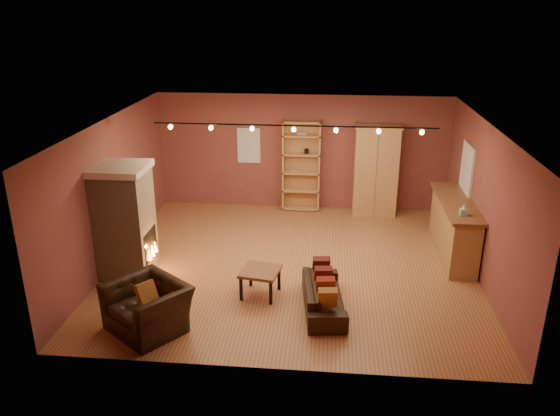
# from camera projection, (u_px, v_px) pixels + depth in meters

# --- Properties ---
(floor) EXTENTS (7.00, 7.00, 0.00)m
(floor) POSITION_uv_depth(u_px,v_px,m) (292.00, 265.00, 10.69)
(floor) COLOR brown
(floor) RESTS_ON ground
(ceiling) EXTENTS (7.00, 7.00, 0.00)m
(ceiling) POSITION_uv_depth(u_px,v_px,m) (293.00, 124.00, 9.70)
(ceiling) COLOR #57361B
(ceiling) RESTS_ON back_wall
(back_wall) EXTENTS (7.00, 0.02, 2.80)m
(back_wall) POSITION_uv_depth(u_px,v_px,m) (302.00, 153.00, 13.22)
(back_wall) COLOR brown
(back_wall) RESTS_ON floor
(left_wall) EXTENTS (0.02, 6.50, 2.80)m
(left_wall) POSITION_uv_depth(u_px,v_px,m) (111.00, 192.00, 10.50)
(left_wall) COLOR brown
(left_wall) RESTS_ON floor
(right_wall) EXTENTS (0.02, 6.50, 2.80)m
(right_wall) POSITION_uv_depth(u_px,v_px,m) (485.00, 204.00, 9.89)
(right_wall) COLOR brown
(right_wall) RESTS_ON floor
(fireplace) EXTENTS (1.01, 0.98, 2.12)m
(fireplace) POSITION_uv_depth(u_px,v_px,m) (125.00, 221.00, 10.03)
(fireplace) COLOR tan
(fireplace) RESTS_ON floor
(back_window) EXTENTS (0.56, 0.04, 0.86)m
(back_window) POSITION_uv_depth(u_px,v_px,m) (249.00, 146.00, 13.26)
(back_window) COLOR white
(back_window) RESTS_ON back_wall
(bookcase) EXTENTS (0.91, 0.35, 2.22)m
(bookcase) POSITION_uv_depth(u_px,v_px,m) (301.00, 165.00, 13.21)
(bookcase) COLOR tan
(bookcase) RESTS_ON floor
(armoire) EXTENTS (1.08, 0.61, 2.18)m
(armoire) POSITION_uv_depth(u_px,v_px,m) (376.00, 170.00, 12.91)
(armoire) COLOR tan
(armoire) RESTS_ON floor
(bar_counter) EXTENTS (0.64, 2.43, 1.16)m
(bar_counter) POSITION_uv_depth(u_px,v_px,m) (454.00, 228.00, 10.93)
(bar_counter) COLOR tan
(bar_counter) RESTS_ON floor
(tissue_box) EXTENTS (0.11, 0.11, 0.21)m
(tissue_box) POSITION_uv_depth(u_px,v_px,m) (464.00, 211.00, 9.98)
(tissue_box) COLOR #81B9CE
(tissue_box) RESTS_ON bar_counter
(right_window) EXTENTS (0.05, 0.90, 1.00)m
(right_window) POSITION_uv_depth(u_px,v_px,m) (467.00, 168.00, 11.10)
(right_window) COLOR white
(right_window) RESTS_ON right_wall
(loveseat) EXTENTS (0.65, 1.67, 0.71)m
(loveseat) POSITION_uv_depth(u_px,v_px,m) (324.00, 291.00, 9.06)
(loveseat) COLOR black
(loveseat) RESTS_ON floor
(armchair) EXTENTS (1.39, 1.32, 1.03)m
(armchair) POSITION_uv_depth(u_px,v_px,m) (147.00, 300.00, 8.44)
(armchair) COLOR black
(armchair) RESTS_ON floor
(coffee_table) EXTENTS (0.74, 0.74, 0.48)m
(coffee_table) POSITION_uv_depth(u_px,v_px,m) (260.00, 274.00, 9.47)
(coffee_table) COLOR brown
(coffee_table) RESTS_ON floor
(track_rail) EXTENTS (5.20, 0.09, 0.13)m
(track_rail) POSITION_uv_depth(u_px,v_px,m) (294.00, 128.00, 9.93)
(track_rail) COLOR black
(track_rail) RESTS_ON ceiling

